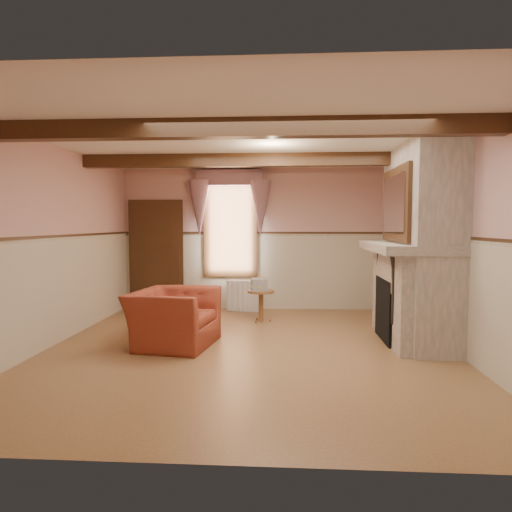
# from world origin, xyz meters

# --- Properties ---
(floor) EXTENTS (5.50, 6.00, 0.01)m
(floor) POSITION_xyz_m (0.00, 0.00, 0.00)
(floor) COLOR brown
(floor) RESTS_ON ground
(ceiling) EXTENTS (5.50, 6.00, 0.01)m
(ceiling) POSITION_xyz_m (0.00, 0.00, 2.80)
(ceiling) COLOR silver
(ceiling) RESTS_ON wall_back
(wall_back) EXTENTS (5.50, 0.02, 2.80)m
(wall_back) POSITION_xyz_m (0.00, 3.00, 1.40)
(wall_back) COLOR tan
(wall_back) RESTS_ON floor
(wall_front) EXTENTS (5.50, 0.02, 2.80)m
(wall_front) POSITION_xyz_m (0.00, -3.00, 1.40)
(wall_front) COLOR tan
(wall_front) RESTS_ON floor
(wall_left) EXTENTS (0.02, 6.00, 2.80)m
(wall_left) POSITION_xyz_m (-2.75, 0.00, 1.40)
(wall_left) COLOR tan
(wall_left) RESTS_ON floor
(wall_right) EXTENTS (0.02, 6.00, 2.80)m
(wall_right) POSITION_xyz_m (2.75, 0.00, 1.40)
(wall_right) COLOR tan
(wall_right) RESTS_ON floor
(wainscot) EXTENTS (5.50, 6.00, 1.50)m
(wainscot) POSITION_xyz_m (0.00, 0.00, 0.75)
(wainscot) COLOR beige
(wainscot) RESTS_ON floor
(chair_rail) EXTENTS (5.50, 6.00, 0.08)m
(chair_rail) POSITION_xyz_m (0.00, 0.00, 1.50)
(chair_rail) COLOR black
(chair_rail) RESTS_ON wainscot
(firebox) EXTENTS (0.20, 0.95, 0.90)m
(firebox) POSITION_xyz_m (2.00, 0.60, 0.45)
(firebox) COLOR black
(firebox) RESTS_ON floor
(armchair) EXTENTS (1.22, 1.34, 0.77)m
(armchair) POSITION_xyz_m (-1.06, 0.13, 0.39)
(armchair) COLOR maroon
(armchair) RESTS_ON floor
(side_table) EXTENTS (0.55, 0.55, 0.55)m
(side_table) POSITION_xyz_m (0.08, 1.73, 0.28)
(side_table) COLOR brown
(side_table) RESTS_ON floor
(book_stack) EXTENTS (0.31, 0.36, 0.20)m
(book_stack) POSITION_xyz_m (0.04, 1.74, 0.65)
(book_stack) COLOR #B7AD8C
(book_stack) RESTS_ON side_table
(radiator) EXTENTS (0.71, 0.24, 0.60)m
(radiator) POSITION_xyz_m (-0.28, 2.70, 0.30)
(radiator) COLOR silver
(radiator) RESTS_ON floor
(bowl) EXTENTS (0.36, 0.36, 0.09)m
(bowl) POSITION_xyz_m (2.24, 0.53, 1.46)
(bowl) COLOR brown
(bowl) RESTS_ON mantel
(mantel_clock) EXTENTS (0.14, 0.24, 0.20)m
(mantel_clock) POSITION_xyz_m (2.24, 1.40, 1.52)
(mantel_clock) COLOR black
(mantel_clock) RESTS_ON mantel
(oil_lamp) EXTENTS (0.11, 0.11, 0.28)m
(oil_lamp) POSITION_xyz_m (2.24, 0.84, 1.56)
(oil_lamp) COLOR #BE7835
(oil_lamp) RESTS_ON mantel
(candle_red) EXTENTS (0.06, 0.06, 0.16)m
(candle_red) POSITION_xyz_m (2.24, -0.09, 1.50)
(candle_red) COLOR #B2151D
(candle_red) RESTS_ON mantel
(jar_yellow) EXTENTS (0.06, 0.06, 0.12)m
(jar_yellow) POSITION_xyz_m (2.24, 0.32, 1.48)
(jar_yellow) COLOR yellow
(jar_yellow) RESTS_ON mantel
(fireplace) EXTENTS (0.85, 2.00, 2.80)m
(fireplace) POSITION_xyz_m (2.42, 0.60, 1.40)
(fireplace) COLOR gray
(fireplace) RESTS_ON floor
(mantel) EXTENTS (1.05, 2.05, 0.12)m
(mantel) POSITION_xyz_m (2.24, 0.60, 1.36)
(mantel) COLOR gray
(mantel) RESTS_ON fireplace
(overmantel_mirror) EXTENTS (0.06, 1.44, 1.04)m
(overmantel_mirror) POSITION_xyz_m (2.06, 0.60, 1.97)
(overmantel_mirror) COLOR silver
(overmantel_mirror) RESTS_ON fireplace
(door) EXTENTS (1.10, 0.10, 2.10)m
(door) POSITION_xyz_m (-2.10, 2.94, 1.05)
(door) COLOR black
(door) RESTS_ON floor
(window) EXTENTS (1.06, 0.08, 2.02)m
(window) POSITION_xyz_m (-0.60, 2.97, 1.65)
(window) COLOR white
(window) RESTS_ON wall_back
(window_drapes) EXTENTS (1.30, 0.14, 1.40)m
(window_drapes) POSITION_xyz_m (-0.60, 2.88, 2.25)
(window_drapes) COLOR gray
(window_drapes) RESTS_ON wall_back
(ceiling_beam_front) EXTENTS (5.50, 0.18, 0.20)m
(ceiling_beam_front) POSITION_xyz_m (0.00, -1.20, 2.70)
(ceiling_beam_front) COLOR black
(ceiling_beam_front) RESTS_ON ceiling
(ceiling_beam_back) EXTENTS (5.50, 0.18, 0.20)m
(ceiling_beam_back) POSITION_xyz_m (0.00, 1.20, 2.70)
(ceiling_beam_back) COLOR black
(ceiling_beam_back) RESTS_ON ceiling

